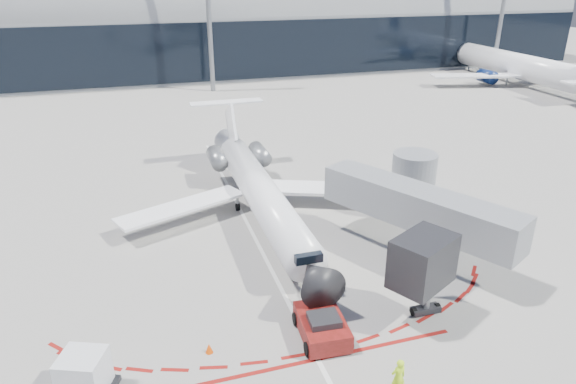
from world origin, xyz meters
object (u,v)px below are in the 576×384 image
object	(u,v)px
pushback_tug	(322,326)
uld_container	(84,376)
regional_jet	(258,188)
ramp_worker	(398,377)

from	to	relation	value
pushback_tug	uld_container	bearing A→B (deg)	-172.48
regional_jet	ramp_worker	size ratio (longest dim) A/B	13.61
regional_jet	uld_container	world-z (taller)	regional_jet
regional_jet	uld_container	distance (m)	18.96
regional_jet	ramp_worker	distance (m)	19.09
regional_jet	uld_container	xyz separation A→B (m)	(-11.43, -15.09, -1.10)
ramp_worker	regional_jet	bearing A→B (deg)	-87.76
ramp_worker	uld_container	distance (m)	13.36
regional_jet	pushback_tug	world-z (taller)	regional_jet
ramp_worker	uld_container	xyz separation A→B (m)	(-12.78, 3.91, 0.11)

